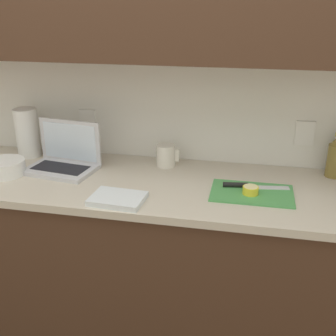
{
  "coord_description": "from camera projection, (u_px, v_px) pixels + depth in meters",
  "views": [
    {
      "loc": [
        0.49,
        -1.73,
        1.68
      ],
      "look_at": [
        0.13,
        -0.01,
        0.97
      ],
      "focal_mm": 45.0,
      "sensor_mm": 36.0,
      "label": 1
    }
  ],
  "objects": [
    {
      "name": "laptop",
      "position": [
        64.0,
        158.0,
        2.07
      ],
      "size": [
        0.36,
        0.26,
        0.23
      ],
      "rotation": [
        0.0,
        0.0,
        -0.14
      ],
      "color": "silver",
      "rests_on": "counter_unit"
    },
    {
      "name": "lemon_half_cut",
      "position": [
        250.0,
        190.0,
        1.79
      ],
      "size": [
        0.07,
        0.07,
        0.04
      ],
      "color": "yellow",
      "rests_on": "cutting_board"
    },
    {
      "name": "bottle_green_soda",
      "position": [
        336.0,
        157.0,
        1.96
      ],
      "size": [
        0.08,
        0.08,
        0.22
      ],
      "color": "olive",
      "rests_on": "counter_unit"
    },
    {
      "name": "wall_back",
      "position": [
        151.0,
        27.0,
        1.93
      ],
      "size": [
        5.2,
        0.38,
        2.6
      ],
      "color": "white",
      "rests_on": "ground_plane"
    },
    {
      "name": "ground_plane",
      "position": [
        145.0,
        331.0,
        2.28
      ],
      "size": [
        12.0,
        12.0,
        0.0
      ],
      "primitive_type": "plane",
      "color": "brown",
      "rests_on": "ground"
    },
    {
      "name": "knife",
      "position": [
        244.0,
        185.0,
        1.86
      ],
      "size": [
        0.29,
        0.07,
        0.02
      ],
      "rotation": [
        0.0,
        0.0,
        0.13
      ],
      "color": "silver",
      "rests_on": "cutting_board"
    },
    {
      "name": "cutting_board",
      "position": [
        252.0,
        193.0,
        1.82
      ],
      "size": [
        0.35,
        0.23,
        0.01
      ],
      "primitive_type": "cube",
      "color": "#4C9E51",
      "rests_on": "counter_unit"
    },
    {
      "name": "dish_towel",
      "position": [
        118.0,
        199.0,
        1.75
      ],
      "size": [
        0.23,
        0.17,
        0.02
      ],
      "primitive_type": "cube",
      "rotation": [
        0.0,
        0.0,
        -0.07
      ],
      "color": "white",
      "rests_on": "counter_unit"
    },
    {
      "name": "measuring_cup",
      "position": [
        166.0,
        155.0,
        2.1
      ],
      "size": [
        0.12,
        0.1,
        0.11
      ],
      "color": "silver",
      "rests_on": "counter_unit"
    },
    {
      "name": "bowl_white",
      "position": [
        5.0,
        167.0,
        2.01
      ],
      "size": [
        0.19,
        0.19,
        0.07
      ],
      "color": "white",
      "rests_on": "counter_unit"
    },
    {
      "name": "paper_towel_roll",
      "position": [
        27.0,
        133.0,
        2.22
      ],
      "size": [
        0.12,
        0.12,
        0.26
      ],
      "color": "white",
      "rests_on": "counter_unit"
    },
    {
      "name": "counter_unit",
      "position": [
        139.0,
        260.0,
        2.12
      ],
      "size": [
        2.59,
        0.64,
        0.89
      ],
      "color": "#472D1E",
      "rests_on": "ground_plane"
    }
  ]
}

